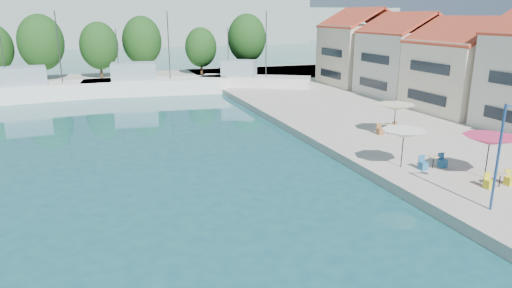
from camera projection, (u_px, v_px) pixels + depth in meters
name	position (u px, v px, depth m)	size (l,w,h in m)	color
quay_right	(469.00, 122.00, 40.03)	(32.00, 92.00, 0.60)	#ADA89C
quay_far	(99.00, 82.00, 63.87)	(90.00, 16.00, 0.60)	#ADA89C
hill_west	(14.00, 19.00, 138.93)	(180.00, 40.00, 16.00)	gray
hill_east	(219.00, 24.00, 180.20)	(140.00, 40.00, 12.00)	gray
building_04	(468.00, 63.00, 42.10)	(9.00, 8.80, 9.20)	#F5E1C4
building_05	(406.00, 53.00, 50.19)	(8.40, 8.80, 9.70)	beige
building_06	(362.00, 46.00, 58.28)	(9.00, 8.80, 10.20)	beige
trawler_02	(44.00, 90.00, 51.91)	(16.54, 6.14, 10.20)	white
trawler_03	(153.00, 85.00, 55.87)	(17.58, 6.34, 10.20)	white
trawler_04	(252.00, 82.00, 58.26)	(13.86, 10.00, 10.20)	silver
tree_04	(41.00, 42.00, 61.76)	(6.02, 6.02, 8.90)	#3F2B19
tree_05	(99.00, 46.00, 64.34)	(5.31, 5.31, 7.85)	#3F2B19
tree_06	(142.00, 41.00, 68.67)	(5.84, 5.84, 8.64)	#3F2B19
tree_07	(201.00, 47.00, 68.48)	(4.72, 4.72, 6.99)	#3F2B19
tree_08	(247.00, 38.00, 72.08)	(6.05, 6.05, 8.96)	#3F2B19
umbrella_pink	(490.00, 141.00, 24.78)	(2.93, 2.93, 2.41)	black
umbrella_white	(404.00, 134.00, 26.61)	(2.61, 2.61, 2.29)	black
umbrella_cream	(396.00, 107.00, 34.03)	(2.90, 2.90, 2.33)	black
cafe_table_01	(499.00, 182.00, 23.99)	(1.82, 0.70, 0.76)	black
cafe_table_02	(433.00, 164.00, 26.88)	(1.82, 0.70, 0.76)	black
cafe_table_03	(388.00, 130.00, 34.72)	(1.82, 0.70, 0.76)	black
street_lamp	(508.00, 137.00, 20.34)	(1.02, 0.44, 5.03)	navy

